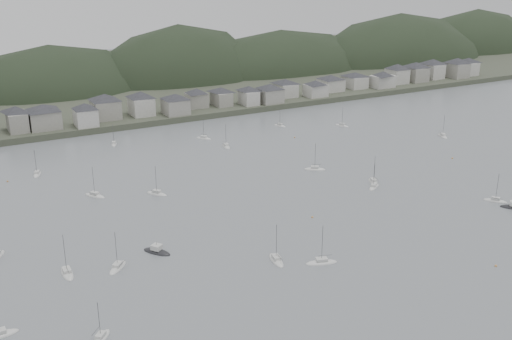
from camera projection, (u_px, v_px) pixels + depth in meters
ground at (397, 277)px, 152.60m from camera, size 900.00×900.00×0.00m
far_shore_land at (96, 80)px, 396.07m from camera, size 900.00×250.00×3.00m
forested_ridge at (116, 106)px, 381.32m from camera, size 851.55×103.94×102.57m
waterfront_town at (242, 93)px, 324.36m from camera, size 451.48×28.46×12.92m
sailboat_lead at (37, 174)px, 225.70m from camera, size 4.87×8.05×10.50m
moored_fleet at (235, 205)px, 197.50m from camera, size 228.82×167.75×11.92m
motor_launch_far at (157, 252)px, 165.40m from camera, size 7.50×8.89×4.06m
mooring_buoys at (280, 201)px, 200.62m from camera, size 167.53×131.45×0.70m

